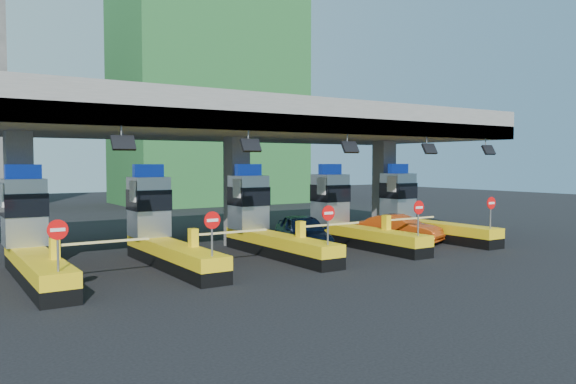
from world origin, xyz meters
TOP-DOWN VIEW (x-y plane):
  - ground at (0.00, 0.00)m, footprint 120.00×120.00m
  - toll_canopy at (0.00, 2.87)m, footprint 28.00×12.09m
  - toll_lane_far_left at (-10.00, 0.28)m, footprint 4.43×8.00m
  - toll_lane_left at (-5.00, 0.28)m, footprint 4.43×8.00m
  - toll_lane_center at (0.00, 0.28)m, footprint 4.43×8.00m
  - toll_lane_right at (5.00, 0.28)m, footprint 4.43×8.00m
  - toll_lane_far_right at (10.00, 0.28)m, footprint 4.43×8.00m
  - bg_building_scaffold at (12.00, 32.00)m, footprint 18.00×12.00m
  - van at (2.09, 0.11)m, footprint 3.62×5.43m
  - red_car at (7.73, -0.67)m, footprint 3.11×4.71m

SIDE VIEW (x-z plane):
  - ground at x=0.00m, z-range 0.00..0.00m
  - red_car at x=7.73m, z-range 0.00..1.47m
  - van at x=2.09m, z-range 0.00..1.72m
  - toll_lane_far_left at x=-10.00m, z-range -0.68..3.47m
  - toll_lane_left at x=-5.00m, z-range -0.68..3.47m
  - toll_lane_center at x=0.00m, z-range -0.68..3.47m
  - toll_lane_right at x=5.00m, z-range -0.68..3.47m
  - toll_lane_far_right at x=10.00m, z-range -0.68..3.47m
  - toll_canopy at x=0.00m, z-range 2.63..9.63m
  - bg_building_scaffold at x=12.00m, z-range 0.00..28.00m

